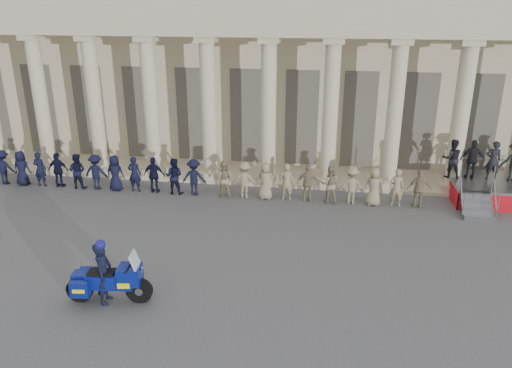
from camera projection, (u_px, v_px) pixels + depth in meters
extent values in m
plane|color=#4B4B4E|center=(191.00, 272.00, 15.03)|extent=(90.00, 90.00, 0.00)
cube|color=#BAAD8C|center=(261.00, 62.00, 27.37)|extent=(40.00, 10.00, 9.00)
cube|color=#BAAD8C|center=(242.00, 174.00, 23.16)|extent=(40.00, 2.60, 0.15)
cube|color=#BAAD8C|center=(237.00, 24.00, 20.08)|extent=(35.80, 1.00, 1.00)
cube|color=#BAAD8C|center=(0.00, 163.00, 24.00)|extent=(0.90, 0.90, 0.30)
cube|color=#BAAD8C|center=(51.00, 166.00, 23.63)|extent=(0.90, 0.90, 0.30)
cylinder|color=#BAAD8C|center=(41.00, 104.00, 22.61)|extent=(0.64, 0.64, 5.60)
cube|color=#BAAD8C|center=(31.00, 37.00, 21.59)|extent=(0.85, 0.85, 0.24)
cube|color=#BAAD8C|center=(102.00, 168.00, 23.26)|extent=(0.90, 0.90, 0.30)
cylinder|color=#BAAD8C|center=(95.00, 106.00, 22.24)|extent=(0.64, 0.64, 5.60)
cube|color=#BAAD8C|center=(87.00, 38.00, 21.22)|extent=(0.85, 0.85, 0.24)
cube|color=#BAAD8C|center=(156.00, 171.00, 22.89)|extent=(0.90, 0.90, 0.30)
cylinder|color=#BAAD8C|center=(151.00, 108.00, 21.87)|extent=(0.64, 0.64, 5.60)
cube|color=#BAAD8C|center=(146.00, 38.00, 20.85)|extent=(0.85, 0.85, 0.24)
cube|color=#BAAD8C|center=(211.00, 174.00, 22.52)|extent=(0.90, 0.90, 0.30)
cylinder|color=#BAAD8C|center=(209.00, 109.00, 21.50)|extent=(0.64, 0.64, 5.60)
cube|color=#BAAD8C|center=(206.00, 39.00, 20.48)|extent=(0.85, 0.85, 0.24)
cube|color=#BAAD8C|center=(268.00, 177.00, 22.15)|extent=(0.90, 0.90, 0.30)
cylinder|color=#BAAD8C|center=(268.00, 111.00, 21.13)|extent=(0.64, 0.64, 5.60)
cube|color=#BAAD8C|center=(269.00, 40.00, 20.11)|extent=(0.85, 0.85, 0.24)
cube|color=#BAAD8C|center=(327.00, 180.00, 21.78)|extent=(0.90, 0.90, 0.30)
cylinder|color=#BAAD8C|center=(330.00, 113.00, 20.76)|extent=(0.64, 0.64, 5.60)
cube|color=#BAAD8C|center=(334.00, 41.00, 19.74)|extent=(0.85, 0.85, 0.24)
cube|color=#BAAD8C|center=(388.00, 183.00, 21.41)|extent=(0.90, 0.90, 0.30)
cylinder|color=#BAAD8C|center=(394.00, 115.00, 20.39)|extent=(0.64, 0.64, 5.60)
cube|color=#BAAD8C|center=(402.00, 41.00, 19.37)|extent=(0.85, 0.85, 0.24)
cube|color=#BAAD8C|center=(451.00, 186.00, 21.04)|extent=(0.90, 0.90, 0.30)
cylinder|color=#BAAD8C|center=(461.00, 118.00, 20.02)|extent=(0.64, 0.64, 5.60)
cube|color=#BAAD8C|center=(472.00, 42.00, 19.00)|extent=(0.85, 0.85, 0.24)
cube|color=black|center=(41.00, 109.00, 24.91)|extent=(1.30, 0.12, 4.20)
cube|color=black|center=(90.00, 111.00, 24.54)|extent=(1.30, 0.12, 4.20)
cube|color=black|center=(141.00, 113.00, 24.17)|extent=(1.30, 0.12, 4.20)
cube|color=black|center=(193.00, 114.00, 23.80)|extent=(1.30, 0.12, 4.20)
cube|color=black|center=(246.00, 116.00, 23.43)|extent=(1.30, 0.12, 4.20)
cube|color=black|center=(302.00, 118.00, 23.06)|extent=(1.30, 0.12, 4.20)
cube|color=black|center=(359.00, 120.00, 22.69)|extent=(1.30, 0.12, 4.20)
cube|color=black|center=(418.00, 122.00, 22.32)|extent=(1.30, 0.12, 4.20)
cube|color=black|center=(479.00, 124.00, 21.95)|extent=(1.30, 0.12, 4.20)
imported|color=black|center=(4.00, 167.00, 21.94)|extent=(1.00, 0.57, 1.55)
imported|color=black|center=(22.00, 168.00, 21.82)|extent=(0.76, 0.49, 1.55)
imported|color=black|center=(40.00, 169.00, 21.69)|extent=(0.56, 0.37, 1.55)
imported|color=black|center=(58.00, 170.00, 21.57)|extent=(0.91, 0.38, 1.55)
imported|color=black|center=(77.00, 171.00, 21.45)|extent=(0.75, 0.59, 1.55)
imported|color=black|center=(96.00, 172.00, 21.32)|extent=(1.00, 0.57, 1.55)
imported|color=black|center=(115.00, 173.00, 21.20)|extent=(0.76, 0.49, 1.55)
imported|color=black|center=(135.00, 174.00, 21.08)|extent=(0.56, 0.37, 1.55)
imported|color=black|center=(154.00, 175.00, 20.95)|extent=(0.91, 0.38, 1.55)
imported|color=black|center=(174.00, 176.00, 20.83)|extent=(0.75, 0.59, 1.55)
imported|color=black|center=(194.00, 177.00, 20.71)|extent=(1.00, 0.57, 1.55)
imported|color=gray|center=(224.00, 179.00, 20.53)|extent=(0.75, 0.59, 1.55)
imported|color=gray|center=(245.00, 180.00, 20.41)|extent=(1.00, 0.57, 1.55)
imported|color=gray|center=(265.00, 181.00, 20.28)|extent=(0.76, 0.49, 1.55)
imported|color=gray|center=(287.00, 182.00, 20.16)|extent=(0.56, 0.37, 1.55)
imported|color=gray|center=(308.00, 183.00, 20.04)|extent=(0.91, 0.38, 1.55)
imported|color=gray|center=(330.00, 184.00, 19.91)|extent=(0.75, 0.59, 1.55)
imported|color=gray|center=(352.00, 185.00, 19.79)|extent=(1.00, 0.57, 1.55)
imported|color=gray|center=(374.00, 187.00, 19.67)|extent=(0.76, 0.49, 1.55)
imported|color=gray|center=(396.00, 188.00, 19.54)|extent=(0.56, 0.37, 1.55)
imported|color=gray|center=(419.00, 189.00, 19.42)|extent=(0.91, 0.38, 1.55)
cube|color=gray|center=(502.00, 182.00, 20.19)|extent=(3.93, 2.80, 0.10)
cube|color=#AC0D16|center=(511.00, 204.00, 19.05)|extent=(3.93, 0.04, 0.69)
cube|color=#AC0D16|center=(450.00, 189.00, 20.60)|extent=(0.04, 2.80, 0.69)
cube|color=gray|center=(479.00, 218.00, 18.47)|extent=(1.10, 0.28, 0.20)
cube|color=gray|center=(478.00, 210.00, 18.66)|extent=(1.10, 0.28, 0.20)
cube|color=gray|center=(476.00, 202.00, 18.85)|extent=(1.10, 0.28, 0.20)
cube|color=gray|center=(475.00, 195.00, 19.04)|extent=(1.10, 0.28, 0.20)
cylinder|color=gray|center=(494.00, 160.00, 21.25)|extent=(3.93, 0.04, 0.04)
imported|color=black|center=(452.00, 159.00, 20.36)|extent=(0.78, 0.61, 1.61)
imported|color=black|center=(472.00, 159.00, 20.25)|extent=(0.95, 0.39, 1.61)
imported|color=black|center=(493.00, 160.00, 20.13)|extent=(0.59, 0.39, 1.61)
cylinder|color=black|center=(139.00, 291.00, 13.40)|extent=(0.73, 0.24, 0.71)
cylinder|color=black|center=(80.00, 290.00, 13.45)|extent=(0.73, 0.24, 0.71)
cube|color=navy|center=(110.00, 280.00, 13.31)|extent=(1.29, 0.60, 0.41)
cube|color=navy|center=(130.00, 275.00, 13.24)|extent=(0.66, 0.63, 0.49)
cube|color=silver|center=(131.00, 283.00, 13.32)|extent=(0.28, 0.35, 0.13)
cube|color=#B2BFCC|center=(136.00, 263.00, 13.10)|extent=(0.28, 0.52, 0.58)
cube|color=black|center=(102.00, 273.00, 13.24)|extent=(0.74, 0.45, 0.11)
cube|color=navy|center=(80.00, 277.00, 13.30)|extent=(0.42, 0.41, 0.24)
cube|color=navy|center=(80.00, 289.00, 13.03)|extent=(0.51, 0.29, 0.43)
cube|color=#EBEC0C|center=(80.00, 289.00, 13.03)|extent=(0.35, 0.30, 0.11)
cube|color=navy|center=(89.00, 275.00, 13.68)|extent=(0.51, 0.29, 0.43)
cube|color=#EBEC0C|center=(89.00, 275.00, 13.68)|extent=(0.35, 0.30, 0.11)
cylinder|color=silver|center=(95.00, 286.00, 13.69)|extent=(0.66, 0.19, 0.11)
cylinder|color=black|center=(129.00, 266.00, 13.15)|extent=(0.13, 0.76, 0.04)
imported|color=black|center=(104.00, 273.00, 13.24)|extent=(0.50, 0.69, 1.76)
sphere|color=navy|center=(100.00, 245.00, 12.95)|extent=(0.28, 0.28, 0.28)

